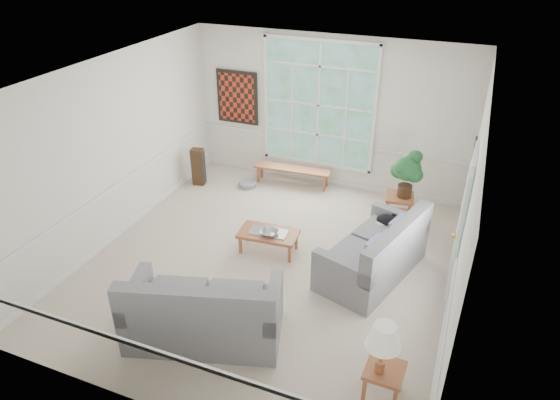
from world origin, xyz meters
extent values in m
cube|color=beige|center=(0.00, 0.00, -0.01)|extent=(5.50, 6.00, 0.01)
cube|color=white|center=(0.00, 0.00, 3.00)|extent=(5.50, 6.00, 0.02)
cube|color=white|center=(0.00, 3.00, 1.50)|extent=(5.50, 0.02, 3.00)
cube|color=white|center=(0.00, -3.00, 1.50)|extent=(5.50, 0.02, 3.00)
cube|color=white|center=(-2.75, 0.00, 1.50)|extent=(0.02, 6.00, 3.00)
cube|color=white|center=(2.75, 0.00, 1.50)|extent=(0.02, 6.00, 3.00)
cube|color=white|center=(-0.20, 2.96, 1.65)|extent=(2.30, 0.08, 2.40)
cube|color=white|center=(2.71, 0.60, 1.05)|extent=(0.08, 0.90, 2.10)
cube|color=white|center=(2.71, -0.03, 1.15)|extent=(0.08, 0.26, 1.90)
cube|color=maroon|center=(-1.95, 2.95, 1.60)|extent=(0.90, 0.06, 1.10)
cube|color=black|center=(2.71, 1.75, 1.55)|extent=(0.04, 0.26, 0.32)
cube|color=black|center=(2.71, 2.15, 1.55)|extent=(0.04, 0.26, 0.32)
cube|color=gray|center=(1.56, 0.32, 0.50)|extent=(1.46, 2.05, 1.00)
cube|color=gray|center=(-0.16, -1.77, 0.53)|extent=(2.16, 1.53, 1.06)
cube|color=#9D5635|center=(-0.14, 0.28, 0.18)|extent=(1.00, 0.60, 0.36)
imported|color=#96969A|center=(-0.10, 0.23, 0.40)|extent=(0.36, 0.36, 0.08)
cube|color=#9D5635|center=(-0.61, 2.65, 0.18)|extent=(1.59, 0.42, 0.37)
cube|color=#9D5635|center=(1.66, 2.07, 0.24)|extent=(0.54, 0.54, 0.49)
cube|color=#9D5635|center=(2.19, -1.90, 0.22)|extent=(0.44, 0.44, 0.44)
cylinder|color=gray|center=(-1.43, 2.22, 0.06)|extent=(0.40, 0.40, 0.11)
cube|color=#382314|center=(-2.40, 1.96, 0.39)|extent=(0.27, 0.23, 0.77)
ellipsoid|color=black|center=(1.65, 0.98, 0.60)|extent=(0.45, 0.38, 0.18)
camera|label=1|loc=(2.56, -5.94, 4.77)|focal=32.00mm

